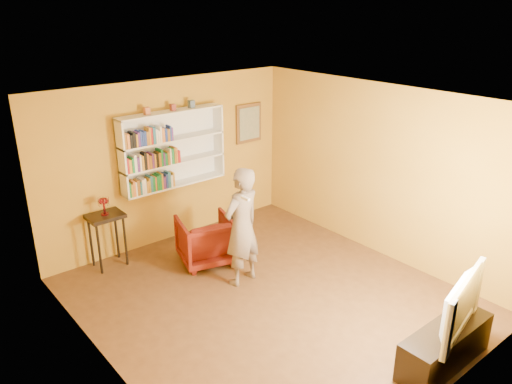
% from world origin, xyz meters
% --- Properties ---
extents(room_shell, '(5.30, 5.80, 2.88)m').
position_xyz_m(room_shell, '(0.00, 0.00, 1.02)').
color(room_shell, '#4F3119').
rests_on(room_shell, ground).
extents(bookshelf, '(1.80, 0.29, 1.23)m').
position_xyz_m(bookshelf, '(0.00, 2.41, 1.59)').
color(bookshelf, white).
rests_on(bookshelf, room_shell).
extents(books_row_lower, '(0.78, 0.19, 0.26)m').
position_xyz_m(books_row_lower, '(-0.47, 2.30, 1.13)').
color(books_row_lower, '#197435').
rests_on(books_row_lower, bookshelf).
extents(books_row_middle, '(0.91, 0.19, 0.27)m').
position_xyz_m(books_row_middle, '(-0.41, 2.30, 1.51)').
color(books_row_middle, maroon).
rests_on(books_row_middle, bookshelf).
extents(books_row_upper, '(0.81, 0.19, 0.26)m').
position_xyz_m(books_row_upper, '(-0.46, 2.30, 1.89)').
color(books_row_upper, '#915A1A').
rests_on(books_row_upper, bookshelf).
extents(ornament_left, '(0.08, 0.08, 0.11)m').
position_xyz_m(ornament_left, '(-0.41, 2.35, 2.27)').
color(ornament_left, '#AF5C32').
rests_on(ornament_left, bookshelf).
extents(ornament_centre, '(0.07, 0.07, 0.10)m').
position_xyz_m(ornament_centre, '(0.04, 2.35, 2.26)').
color(ornament_centre, brown).
rests_on(ornament_centre, bookshelf).
extents(ornament_right, '(0.09, 0.09, 0.12)m').
position_xyz_m(ornament_right, '(0.38, 2.35, 2.27)').
color(ornament_right, '#485D78').
rests_on(ornament_right, bookshelf).
extents(framed_painting, '(0.55, 0.05, 0.70)m').
position_xyz_m(framed_painting, '(1.65, 2.46, 1.75)').
color(framed_painting, brown).
rests_on(framed_painting, room_shell).
extents(console_table, '(0.52, 0.40, 0.85)m').
position_xyz_m(console_table, '(-1.28, 2.25, 0.70)').
color(console_table, black).
rests_on(console_table, ground).
extents(ruby_lustre, '(0.16, 0.17, 0.27)m').
position_xyz_m(ruby_lustre, '(-1.28, 2.25, 1.04)').
color(ruby_lustre, maroon).
rests_on(ruby_lustre, console_table).
extents(armchair, '(0.98, 1.00, 0.74)m').
position_xyz_m(armchair, '(-0.07, 1.40, 0.37)').
color(armchair, '#4F0905').
rests_on(armchair, ground).
extents(person, '(0.69, 0.51, 1.74)m').
position_xyz_m(person, '(-0.01, 0.58, 0.87)').
color(person, '#6B5B4E').
rests_on(person, ground).
extents(game_remote, '(0.04, 0.15, 0.04)m').
position_xyz_m(game_remote, '(-0.18, 0.28, 1.43)').
color(game_remote, white).
rests_on(game_remote, person).
extents(tv_cabinet, '(1.31, 0.39, 0.47)m').
position_xyz_m(tv_cabinet, '(0.63, -2.25, 0.23)').
color(tv_cabinet, black).
rests_on(tv_cabinet, ground).
extents(television, '(1.17, 0.42, 0.67)m').
position_xyz_m(television, '(0.63, -2.25, 0.81)').
color(television, black).
rests_on(television, tv_cabinet).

